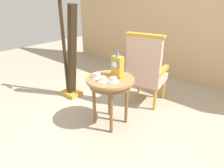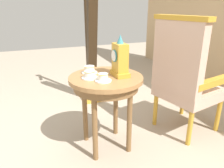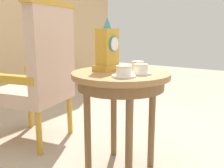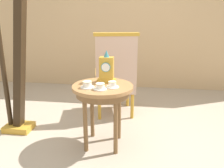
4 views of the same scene
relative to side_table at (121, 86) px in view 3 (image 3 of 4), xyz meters
The scene contains 6 objects.
side_table is the anchor object (origin of this frame).
teacup_left 0.20m from the side_table, 142.84° to the right, with size 0.14×0.14×0.06m.
teacup_right 0.18m from the side_table, 89.50° to the right, with size 0.13×0.13×0.06m.
teacup_center 0.17m from the side_table, 28.06° to the right, with size 0.13×0.13×0.06m.
mantel_clock 0.25m from the side_table, 79.44° to the left, with size 0.19×0.11×0.34m.
armchair 0.77m from the side_table, 87.71° to the left, with size 0.64×0.63×1.14m.
Camera 3 is at (-1.30, -0.75, 0.92)m, focal length 40.49 mm.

